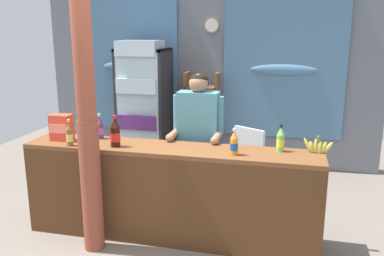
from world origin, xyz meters
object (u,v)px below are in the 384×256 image
at_px(drink_fridge, 144,101).
at_px(soda_bottle_cola, 115,133).
at_px(soda_bottle_grape_soda, 100,128).
at_px(shopkeeper, 198,130).
at_px(soda_bottle_iced_tea, 69,135).
at_px(timber_post, 88,126).
at_px(soda_bottle_orange_soda, 234,144).
at_px(soda_bottle_lime_soda, 280,140).
at_px(snack_box_crackers, 61,127).
at_px(banana_bunch, 318,147).
at_px(stall_counter, 167,187).
at_px(bottle_shelf_rack, 202,119).
at_px(plastic_lawn_chair, 255,156).

distance_m(drink_fridge, soda_bottle_cola, 1.97).
height_order(soda_bottle_cola, soda_bottle_grape_soda, soda_bottle_cola).
distance_m(shopkeeper, soda_bottle_iced_tea, 1.26).
distance_m(timber_post, drink_fridge, 2.23).
distance_m(soda_bottle_orange_soda, soda_bottle_lime_soda, 0.44).
relative_size(soda_bottle_cola, soda_bottle_grape_soda, 1.17).
distance_m(drink_fridge, shopkeeper, 1.75).
height_order(soda_bottle_lime_soda, soda_bottle_iced_tea, soda_bottle_iced_tea).
distance_m(soda_bottle_cola, snack_box_crackers, 0.62).
xyz_separation_m(shopkeeper, soda_bottle_orange_soda, (0.44, -0.54, 0.03)).
xyz_separation_m(soda_bottle_orange_soda, soda_bottle_grape_soda, (-1.38, 0.23, 0.01)).
bearing_deg(banana_bunch, shopkeeper, 164.66).
xyz_separation_m(stall_counter, soda_bottle_lime_soda, (1.00, 0.21, 0.46)).
xyz_separation_m(drink_fridge, snack_box_crackers, (-0.19, -1.83, 0.03)).
height_order(soda_bottle_orange_soda, snack_box_crackers, snack_box_crackers).
height_order(timber_post, soda_bottle_lime_soda, timber_post).
height_order(soda_bottle_iced_tea, banana_bunch, soda_bottle_iced_tea).
relative_size(shopkeeper, soda_bottle_iced_tea, 6.09).
bearing_deg(soda_bottle_lime_soda, timber_post, -163.46).
bearing_deg(banana_bunch, soda_bottle_cola, -172.77).
relative_size(soda_bottle_cola, banana_bunch, 1.10).
xyz_separation_m(bottle_shelf_rack, soda_bottle_iced_tea, (-0.78, -2.28, 0.30)).
bearing_deg(snack_box_crackers, soda_bottle_lime_soda, 3.19).
relative_size(stall_counter, soda_bottle_grape_soda, 10.95).
height_order(plastic_lawn_chair, shopkeeper, shopkeeper).
distance_m(soda_bottle_grape_soda, soda_bottle_iced_tea, 0.34).
relative_size(timber_post, bottle_shelf_rack, 1.75).
bearing_deg(timber_post, plastic_lawn_chair, 50.65).
relative_size(soda_bottle_grape_soda, snack_box_crackers, 0.99).
bearing_deg(stall_counter, shopkeeper, 73.15).
bearing_deg(banana_bunch, snack_box_crackers, -176.62).
distance_m(shopkeeper, banana_bunch, 1.20).
distance_m(soda_bottle_grape_soda, snack_box_crackers, 0.37).
height_order(shopkeeper, snack_box_crackers, shopkeeper).
relative_size(bottle_shelf_rack, shopkeeper, 0.90).
distance_m(stall_counter, plastic_lawn_chair, 1.51).
height_order(timber_post, soda_bottle_orange_soda, timber_post).
relative_size(soda_bottle_cola, soda_bottle_iced_tea, 1.17).
height_order(soda_bottle_orange_soda, soda_bottle_grape_soda, soda_bottle_grape_soda).
height_order(timber_post, soda_bottle_iced_tea, timber_post).
relative_size(timber_post, soda_bottle_iced_tea, 9.56).
relative_size(drink_fridge, snack_box_crackers, 7.10).
height_order(stall_counter, drink_fridge, drink_fridge).
bearing_deg(stall_counter, soda_bottle_grape_soda, 163.16).
bearing_deg(snack_box_crackers, bottle_shelf_rack, 65.72).
bearing_deg(banana_bunch, soda_bottle_iced_tea, -172.26).
relative_size(stall_counter, soda_bottle_lime_soda, 11.29).
bearing_deg(soda_bottle_orange_soda, soda_bottle_grape_soda, 170.74).
distance_m(bottle_shelf_rack, soda_bottle_lime_soda, 2.33).
relative_size(stall_counter, snack_box_crackers, 10.80).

